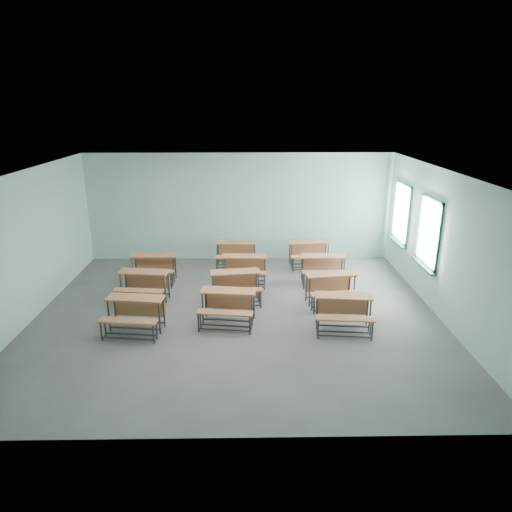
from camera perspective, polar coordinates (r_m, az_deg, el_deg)
The scene contains 12 objects.
room at distance 9.82m, azimuth -2.02°, elevation 1.16°, with size 9.04×8.04×3.24m.
desk_unit_r0c0 at distance 9.77m, azimuth -14.97°, elevation -6.53°, with size 1.26×0.93×0.73m.
desk_unit_r0c1 at distance 9.81m, azimuth -3.58°, elevation -5.80°, with size 1.27×0.94×0.73m.
desk_unit_r0c2 at distance 9.71m, azimuth 10.91°, elevation -6.38°, with size 1.25×0.90×0.73m.
desk_unit_r1c0 at distance 11.20m, azimuth -13.92°, elevation -3.18°, with size 1.26×0.91×0.73m.
desk_unit_r1c1 at distance 10.87m, azimuth -2.54°, elevation -3.29°, with size 1.26×0.93×0.73m.
desk_unit_r1c2 at distance 10.86m, azimuth 9.43°, elevation -3.57°, with size 1.27×0.94×0.73m.
desk_unit_r2c0 at distance 12.34m, azimuth -12.71°, elevation -1.06°, with size 1.18×0.80×0.73m.
desk_unit_r2c1 at distance 11.97m, azimuth -1.46°, elevation -1.21°, with size 1.21×0.84×0.73m.
desk_unit_r2c2 at distance 12.12m, azimuth 8.42°, elevation -1.15°, with size 1.20×0.82×0.73m.
desk_unit_r3c1 at distance 13.18m, azimuth -2.51°, elevation 0.65°, with size 1.19×0.80×0.73m.
desk_unit_r3c2 at distance 13.31m, azimuth 6.70°, elevation 0.72°, with size 1.22×0.85×0.73m.
Camera 1 is at (0.27, -9.35, 4.51)m, focal length 32.00 mm.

